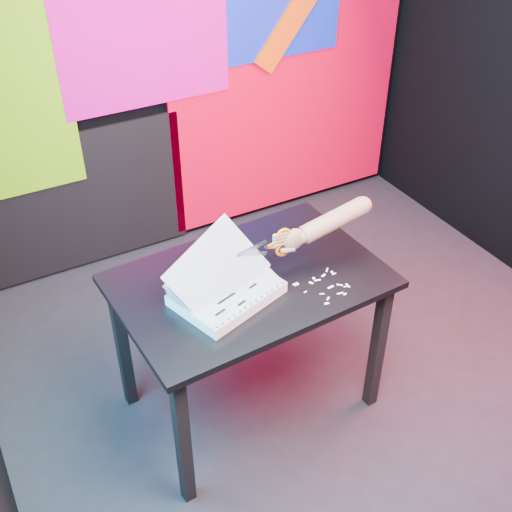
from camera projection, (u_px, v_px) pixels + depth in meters
room at (347, 128)px, 2.40m from camera, size 3.01×3.01×2.71m
backdrop at (201, 92)px, 3.68m from camera, size 2.88×0.05×2.08m
work_table at (250, 297)px, 2.70m from camera, size 1.12×0.78×0.75m
printout_stack at (227, 292)px, 2.52m from camera, size 0.48×0.39×0.30m
scissors at (280, 243)px, 2.59m from camera, size 0.24×0.02×0.14m
hand_forearm at (327, 223)px, 2.65m from camera, size 0.45×0.09×0.16m
paper_clippings at (325, 285)px, 2.60m from camera, size 0.20×0.19×0.00m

